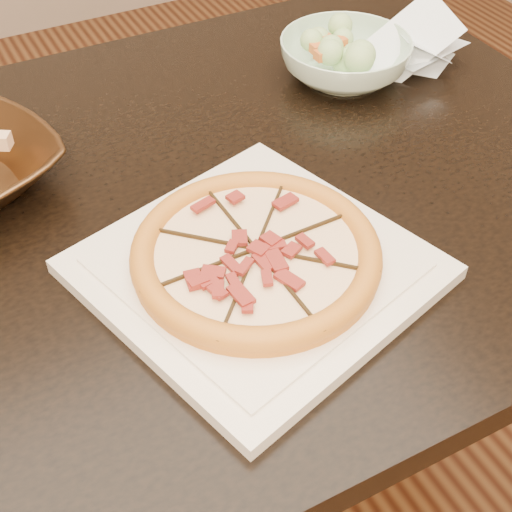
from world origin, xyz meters
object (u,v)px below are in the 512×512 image
object	(u,v)px
plate	(256,269)
pizza	(256,253)
dining_table	(141,269)
salad_bowl	(345,59)

from	to	relation	value
plate	pizza	bearing A→B (deg)	148.23
dining_table	salad_bowl	size ratio (longest dim) A/B	6.81
dining_table	pizza	world-z (taller)	pizza
dining_table	plate	world-z (taller)	plate
dining_table	salad_bowl	world-z (taller)	salad_bowl
dining_table	plate	size ratio (longest dim) A/B	3.35
dining_table	plate	bearing A→B (deg)	-64.44
dining_table	plate	distance (m)	0.22
pizza	salad_bowl	world-z (taller)	salad_bowl
plate	pizza	world-z (taller)	pizza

